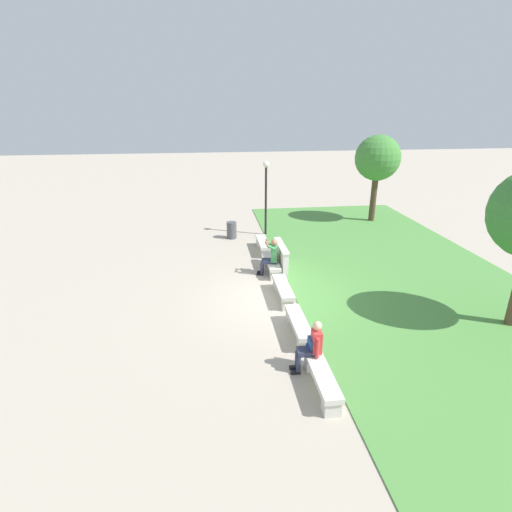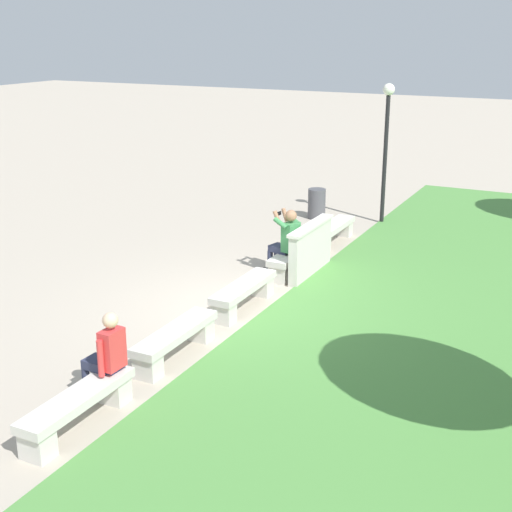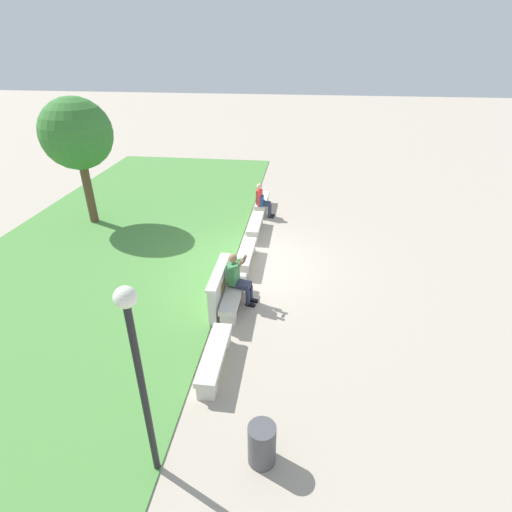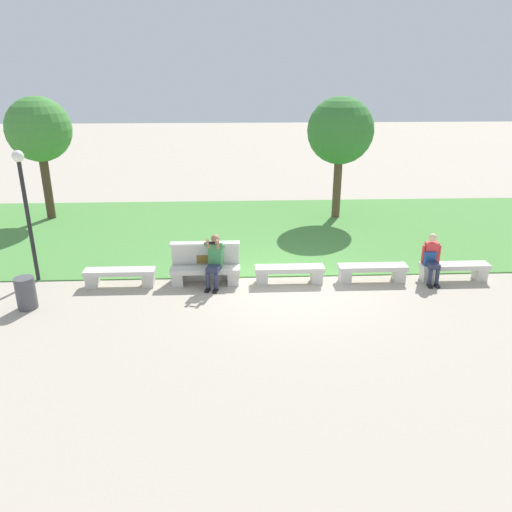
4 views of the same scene
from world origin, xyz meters
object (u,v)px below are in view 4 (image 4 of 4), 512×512
at_px(bench_near, 205,274).
at_px(person_distant, 432,257).
at_px(bench_far, 372,271).
at_px(lamp_post, 25,196).
at_px(bench_mid, 289,272).
at_px(bench_end, 454,269).
at_px(tree_behind_wall, 39,130).
at_px(person_photographer, 215,258).
at_px(tree_left_background, 340,132).
at_px(backpack, 429,258).
at_px(trash_bin, 26,293).
at_px(bench_main, 120,275).

height_order(bench_near, person_distant, person_distant).
bearing_deg(bench_near, person_distant, -0.66).
distance_m(bench_far, lamp_post, 8.85).
xyz_separation_m(bench_mid, bench_end, (4.28, 0.00, 0.00)).
bearing_deg(tree_behind_wall, bench_far, -31.33).
height_order(bench_near, bench_end, same).
relative_size(bench_end, person_photographer, 1.33).
bearing_deg(tree_left_background, person_photographer, -125.34).
height_order(tree_left_background, lamp_post, tree_left_background).
bearing_deg(bench_end, lamp_post, 177.67).
bearing_deg(person_distant, backpack, 139.64).
distance_m(bench_end, person_photographer, 6.18).
bearing_deg(lamp_post, backpack, -2.66).
relative_size(bench_far, lamp_post, 0.53).
xyz_separation_m(bench_far, backpack, (1.43, -0.03, 0.33)).
bearing_deg(trash_bin, lamp_post, 101.98).
distance_m(bench_mid, bench_far, 2.14).
bearing_deg(backpack, bench_far, 178.87).
bearing_deg(bench_far, person_distant, -2.57).
height_order(backpack, tree_left_background, tree_left_background).
distance_m(person_distant, backpack, 0.07).
bearing_deg(person_photographer, lamp_post, 173.63).
bearing_deg(tree_behind_wall, bench_mid, -37.61).
height_order(person_photographer, lamp_post, lamp_post).
relative_size(bench_mid, trash_bin, 2.35).
relative_size(person_photographer, trash_bin, 1.76).
relative_size(bench_near, person_photographer, 1.33).
height_order(bench_end, person_distant, person_distant).
bearing_deg(lamp_post, bench_end, -2.33).
distance_m(tree_behind_wall, tree_left_background, 10.41).
bearing_deg(bench_end, person_photographer, -179.30).
relative_size(bench_main, tree_behind_wall, 0.41).
bearing_deg(person_distant, tree_behind_wall, 151.75).
bearing_deg(tree_left_background, trash_bin, -140.30).
height_order(bench_near, tree_behind_wall, tree_behind_wall).
relative_size(bench_near, tree_behind_wall, 0.41).
xyz_separation_m(person_photographer, tree_left_background, (4.23, 5.97, 2.36)).
bearing_deg(trash_bin, tree_behind_wall, 104.56).
bearing_deg(bench_near, person_photographer, -16.64).
bearing_deg(bench_end, bench_near, 180.00).
bearing_deg(bench_mid, tree_left_background, 68.29).
bearing_deg(person_distant, bench_far, 177.43).
xyz_separation_m(bench_main, person_distant, (7.89, -0.07, 0.38)).
distance_m(person_photographer, person_distant, 5.50).
relative_size(trash_bin, lamp_post, 0.22).
height_order(bench_far, tree_behind_wall, tree_behind_wall).
bearing_deg(person_distant, trash_bin, -173.64).
distance_m(bench_end, person_distant, 0.76).
bearing_deg(bench_end, tree_left_background, 108.11).
distance_m(bench_near, lamp_post, 4.78).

